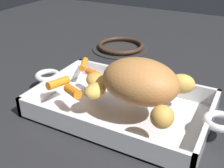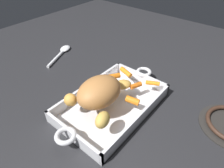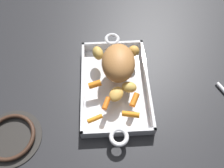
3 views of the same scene
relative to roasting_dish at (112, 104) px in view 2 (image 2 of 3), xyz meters
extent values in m
plane|color=#232326|center=(0.00, 0.00, -0.01)|extent=(2.01, 2.01, 0.00)
cube|color=silver|center=(0.00, 0.00, -0.01)|extent=(0.38, 0.24, 0.01)
cube|color=silver|center=(0.00, 0.12, 0.01)|extent=(0.38, 0.01, 0.05)
cube|color=silver|center=(0.00, -0.12, 0.01)|extent=(0.38, 0.01, 0.05)
cube|color=silver|center=(0.18, 0.00, 0.01)|extent=(0.01, 0.24, 0.05)
cube|color=silver|center=(-0.18, 0.00, 0.01)|extent=(0.01, 0.24, 0.05)
torus|color=silver|center=(0.20, 0.00, 0.03)|extent=(0.06, 0.06, 0.01)
torus|color=silver|center=(-0.20, 0.00, 0.03)|extent=(0.06, 0.06, 0.01)
ellipsoid|color=#B5763F|center=(-0.05, 0.01, 0.08)|extent=(0.16, 0.13, 0.09)
cylinder|color=orange|center=(0.14, 0.04, 0.05)|extent=(0.03, 0.06, 0.02)
cylinder|color=orange|center=(0.02, -0.07, 0.05)|extent=(0.03, 0.05, 0.03)
cylinder|color=orange|center=(0.09, -0.04, 0.04)|extent=(0.05, 0.03, 0.02)
cylinder|color=orange|center=(0.08, 0.06, 0.05)|extent=(0.05, 0.04, 0.02)
cylinder|color=orange|center=(0.14, -0.07, 0.04)|extent=(0.03, 0.05, 0.02)
ellipsoid|color=gold|center=(0.04, 0.05, 0.05)|extent=(0.05, 0.06, 0.03)
ellipsoid|color=gold|center=(-0.12, 0.08, 0.06)|extent=(0.05, 0.05, 0.04)
ellipsoid|color=gold|center=(-0.11, -0.06, 0.06)|extent=(0.07, 0.05, 0.04)
ellipsoid|color=gold|center=(0.06, 0.00, 0.05)|extent=(0.07, 0.07, 0.03)
cylinder|color=white|center=(0.07, 0.42, -0.01)|extent=(0.15, 0.08, 0.01)
ellipsoid|color=white|center=(0.17, 0.46, -0.01)|extent=(0.08, 0.07, 0.02)
camera|label=1|loc=(-0.22, 0.46, 0.33)|focal=43.77mm
camera|label=2|loc=(-0.38, -0.31, 0.48)|focal=30.85mm
camera|label=3|loc=(0.43, -0.03, 0.72)|focal=36.53mm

